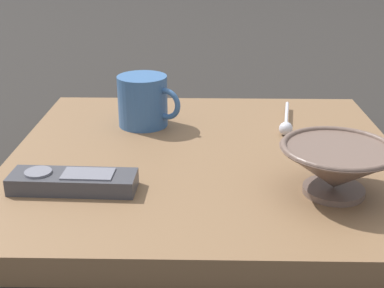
# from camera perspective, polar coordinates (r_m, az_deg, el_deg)

# --- Properties ---
(ground_plane) EXTENTS (6.00, 6.00, 0.00)m
(ground_plane) POSITION_cam_1_polar(r_m,az_deg,el_deg) (0.80, 1.53, -3.37)
(ground_plane) COLOR black
(table) EXTENTS (0.58, 0.56, 0.04)m
(table) POSITION_cam_1_polar(r_m,az_deg,el_deg) (0.79, 1.54, -2.17)
(table) COLOR brown
(table) RESTS_ON ground
(cereal_bowl) EXTENTS (0.14, 0.14, 0.07)m
(cereal_bowl) POSITION_cam_1_polar(r_m,az_deg,el_deg) (0.67, 15.53, -2.38)
(cereal_bowl) COLOR brown
(cereal_bowl) RESTS_ON table
(coffee_mug) EXTENTS (0.11, 0.08, 0.09)m
(coffee_mug) POSITION_cam_1_polar(r_m,az_deg,el_deg) (0.89, -5.32, 4.72)
(coffee_mug) COLOR #33598C
(coffee_mug) RESTS_ON table
(teaspoon) EXTENTS (0.04, 0.15, 0.02)m
(teaspoon) POSITION_cam_1_polar(r_m,az_deg,el_deg) (0.88, 10.28, 2.14)
(teaspoon) COLOR silver
(teaspoon) RESTS_ON table
(tv_remote_near) EXTENTS (0.16, 0.06, 0.03)m
(tv_remote_near) POSITION_cam_1_polar(r_m,az_deg,el_deg) (0.68, -12.93, -4.02)
(tv_remote_near) COLOR #38383D
(tv_remote_near) RESTS_ON table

